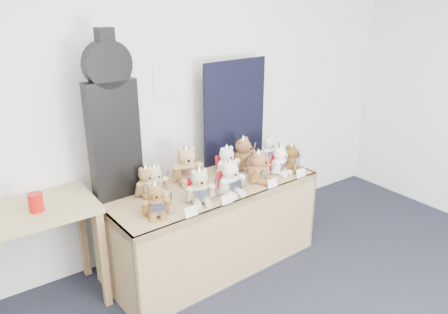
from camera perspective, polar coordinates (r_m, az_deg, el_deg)
room_shell at (r=3.59m, az=-7.73°, el=9.70°), size 6.00×6.00×6.00m
display_table at (r=3.48m, az=-1.08°, el=-6.33°), size 1.75×0.79×0.72m
side_table at (r=3.23m, az=-24.70°, el=-8.51°), size 0.96×0.54×0.80m
guitar_case at (r=3.16m, az=-14.37°, el=4.80°), size 0.37×0.13×1.21m
navy_board at (r=3.84m, az=1.44°, el=5.99°), size 0.67×0.06×0.90m
red_cup at (r=3.11m, az=-23.37°, el=-5.47°), size 0.09×0.09×0.13m
teddy_front_far_left at (r=2.99m, az=-8.90°, el=-5.70°), size 0.22×0.21×0.27m
teddy_front_left at (r=3.14m, az=-3.21°, el=-3.98°), size 0.24×0.23×0.30m
teddy_front_centre at (r=3.26m, az=0.84°, el=-2.93°), size 0.24×0.20×0.29m
teddy_front_right at (r=3.48m, az=4.56°, el=-1.44°), size 0.24×0.23×0.29m
teddy_front_far_right at (r=3.67m, az=7.36°, el=-0.56°), size 0.22×0.19×0.26m
teddy_front_end at (r=3.72m, az=8.77°, el=-0.23°), size 0.23×0.22×0.27m
teddy_back_left at (r=3.31m, az=-8.99°, el=-3.13°), size 0.21×0.18×0.26m
teddy_back_centre_left at (r=3.47m, az=-4.89°, el=-1.17°), size 0.27×0.26×0.34m
teddy_back_centre_right at (r=3.59m, az=0.39°, el=-0.71°), size 0.23×0.20×0.29m
teddy_back_right at (r=3.72m, az=2.60°, el=0.29°), size 0.26×0.25×0.32m
teddy_back_end at (r=3.93m, az=5.90°, el=0.91°), size 0.20×0.16×0.24m
teddy_back_far_left at (r=3.29m, az=-10.06°, el=-3.29°), size 0.22×0.17×0.27m
entry_card_a at (r=2.98m, az=-4.33°, el=-7.13°), size 0.10×0.03×0.07m
entry_card_b at (r=3.14m, az=0.41°, el=-5.52°), size 0.10×0.03×0.07m
entry_card_c at (r=3.41m, az=6.35°, el=-3.41°), size 0.10×0.03×0.07m
entry_card_d at (r=3.63m, az=10.00°, el=-2.08°), size 0.10×0.03×0.07m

